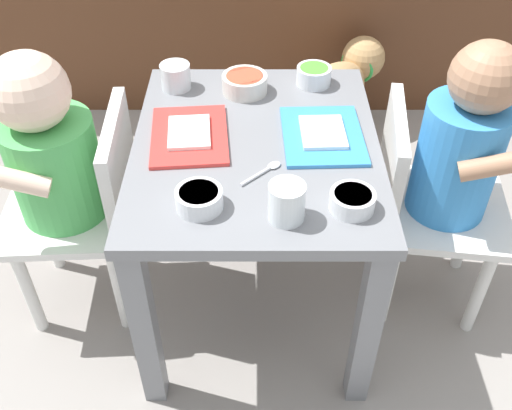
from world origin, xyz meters
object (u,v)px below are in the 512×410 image
seated_child_left (58,160)px  dog (334,93)px  water_cup_right (176,78)px  food_tray_right (323,135)px  water_cup_left (286,204)px  cereal_bowl_right_side (352,200)px  dining_table (256,178)px  spoon_by_left_tray (264,171)px  veggie_bowl_near (314,75)px  cereal_bowl_left_side (199,198)px  seated_child_right (453,157)px  food_tray_left (189,135)px  veggie_bowl_far (245,83)px

seated_child_left → dog: 0.90m
dog → water_cup_right: size_ratio=6.61×
food_tray_right → water_cup_left: 0.25m
water_cup_right → cereal_bowl_right_side: bearing=-49.8°
water_cup_right → cereal_bowl_right_side: water_cup_right is taller
dining_table → spoon_by_left_tray: spoon_by_left_tray is taller
dog → veggie_bowl_near: veggie_bowl_near is taller
spoon_by_left_tray → dog: bearing=72.9°
seated_child_left → cereal_bowl_left_side: bearing=-33.2°
spoon_by_left_tray → cereal_bowl_right_side: bearing=-34.0°
seated_child_right → food_tray_right: bearing=-179.7°
food_tray_left → food_tray_right: size_ratio=1.03×
seated_child_right → water_cup_right: seated_child_right is taller
seated_child_right → dog: seated_child_right is taller
seated_child_left → dog: size_ratio=1.49×
dog → cereal_bowl_left_side: (-0.33, -0.81, 0.28)m
veggie_bowl_near → spoon_by_left_tray: (-0.11, -0.32, -0.02)m
cereal_bowl_left_side → food_tray_left: bearing=99.7°
cereal_bowl_left_side → cereal_bowl_right_side: size_ratio=1.05×
water_cup_right → seated_child_left: bearing=-139.0°
veggie_bowl_far → food_tray_left: bearing=-121.7°
dog → dining_table: bearing=-110.8°
water_cup_left → veggie_bowl_far: water_cup_left is taller
seated_child_right → water_cup_left: 0.43m
food_tray_left → veggie_bowl_far: 0.21m
veggie_bowl_far → cereal_bowl_right_side: bearing=-64.0°
dining_table → spoon_by_left_tray: (0.02, -0.09, 0.09)m
dining_table → food_tray_left: 0.16m
dining_table → seated_child_left: (-0.40, 0.01, 0.03)m
cereal_bowl_left_side → cereal_bowl_right_side: 0.26m
seated_child_right → food_tray_right: seated_child_right is taller
dog → food_tray_right: bearing=-99.7°
seated_child_right → veggie_bowl_near: size_ratio=8.69×
water_cup_right → cereal_bowl_left_side: 0.41m
veggie_bowl_far → spoon_by_left_tray: veggie_bowl_far is taller
food_tray_left → food_tray_right: bearing=0.0°
spoon_by_left_tray → veggie_bowl_near: bearing=70.6°
food_tray_left → cereal_bowl_left_side: size_ratio=2.62×
cereal_bowl_right_side → veggie_bowl_near: veggie_bowl_near is taller
seated_child_left → veggie_bowl_far: seated_child_left is taller
seated_child_right → cereal_bowl_right_side: 0.33m
food_tray_right → cereal_bowl_left_side: cereal_bowl_left_side is taller
cereal_bowl_left_side → veggie_bowl_near: bearing=61.5°
cereal_bowl_left_side → spoon_by_left_tray: 0.15m
seated_child_left → water_cup_right: (0.23, 0.20, 0.08)m
food_tray_left → veggie_bowl_near: veggie_bowl_near is taller
food_tray_left → cereal_bowl_left_side: (0.04, -0.21, 0.01)m
dining_table → cereal_bowl_left_side: 0.24m
water_cup_right → cereal_bowl_right_side: 0.53m
seated_child_right → cereal_bowl_right_side: (-0.24, -0.21, 0.07)m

